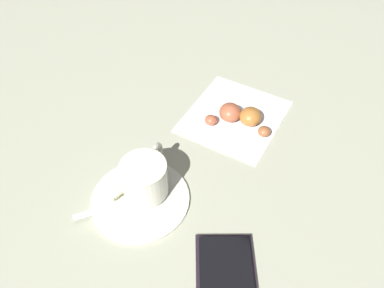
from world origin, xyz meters
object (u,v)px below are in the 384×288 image
Objects in this scene: teaspoon at (133,200)px; espresso_cup at (145,177)px; napkin at (234,116)px; saucer at (140,198)px; sugar_packet at (126,183)px; croissant at (240,116)px.

espresso_cup is at bearing -5.32° from teaspoon.
saucer is at bearing 173.27° from napkin.
teaspoon is 0.03m from sugar_packet.
napkin is 0.02m from croissant.
napkin is at bearing 171.89° from sugar_packet.
sugar_packet is at bearing 165.39° from napkin.
teaspoon is (-0.03, 0.00, -0.02)m from espresso_cup.
saucer is 1.50× the size of espresso_cup.
sugar_packet is (0.02, 0.03, 0.00)m from teaspoon.
espresso_cup is 0.04m from teaspoon.
espresso_cup reaches higher than saucer.
espresso_cup reaches higher than teaspoon.
saucer is at bearing -176.33° from espresso_cup.
teaspoon is 0.65× the size of napkin.
croissant is at bearing -125.01° from napkin.
espresso_cup is 0.55× the size of napkin.
croissant is at bearing -11.96° from espresso_cup.
espresso_cup is at bearing 116.66° from sugar_packet.
teaspoon is 0.24m from croissant.
espresso_cup reaches higher than napkin.
croissant is (0.20, -0.04, -0.02)m from espresso_cup.
sugar_packet reaches higher than napkin.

